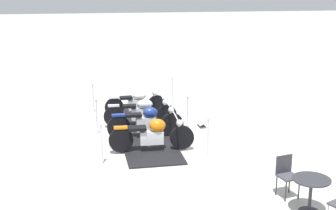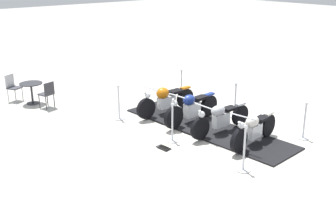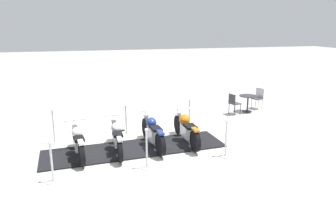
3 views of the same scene
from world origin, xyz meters
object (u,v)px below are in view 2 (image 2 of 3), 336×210
Objects in this scene: motorcycle_copper at (166,99)px; cafe_table at (31,88)px; motorcycle_navy at (191,108)px; stanchion_left_rear at (304,128)px; info_placard at (164,146)px; stanchion_right_front at (119,109)px; stanchion_left_mid at (235,106)px; cafe_chair_across_table at (47,93)px; stanchion_right_mid at (172,130)px; motorcycle_chrome at (220,118)px; stanchion_right_rear at (244,157)px; motorcycle_cream at (254,129)px; cafe_chair_near_table at (13,86)px; stanchion_left_front at (181,91)px.

cafe_table is at bearing -54.31° from motorcycle_copper.
stanchion_left_rear reaches higher than motorcycle_navy.
motorcycle_navy is 5.72m from cafe_table.
stanchion_right_front is at bearing -11.10° from info_placard.
motorcycle_navy is 1.98× the size of stanchion_left_mid.
cafe_chair_across_table reaches higher than cafe_table.
motorcycle_navy is 2.06× the size of stanchion_right_mid.
motorcycle_navy is 2.26m from stanchion_right_front.
stanchion_right_mid is at bearing -19.01° from motorcycle_chrome.
motorcycle_chrome is at bearing -151.98° from stanchion_right_front.
stanchion_left_rear reaches higher than motorcycle_chrome.
stanchion_left_rear is at bearing -86.46° from stanchion_right_rear.
motorcycle_navy is 1.12m from motorcycle_chrome.
stanchion_left_rear is at bearing -176.46° from stanchion_left_mid.
motorcycle_copper is at bearing 22.74° from stanchion_left_rear.
stanchion_right_rear is at bearing 134.25° from stanchion_left_mid.
motorcycle_copper is 2.98× the size of cafe_table.
stanchion_left_rear reaches higher than info_placard.
motorcycle_cream reaches higher than cafe_table.
stanchion_right_rear is 8.93m from cafe_chair_near_table.
motorcycle_navy is 2.37× the size of cafe_chair_near_table.
motorcycle_copper is 2.12× the size of stanchion_right_mid.
motorcycle_navy reaches higher than cafe_chair_near_table.
cafe_chair_across_table is (7.15, 1.51, 0.18)m from stanchion_right_rear.
motorcycle_copper is 2.56× the size of cafe_chair_across_table.
cafe_table is at bearing 0.00° from cafe_chair_near_table.
stanchion_left_front is 1.46× the size of cafe_table.
info_placard is at bearing -169.27° from cafe_table.
motorcycle_navy is 2.12× the size of stanchion_left_rear.
stanchion_right_front is 0.96× the size of stanchion_right_rear.
stanchion_left_front is 2.37m from stanchion_left_mid.
stanchion_right_mid is at bearing -9.65° from cafe_chair_near_table.
stanchion_left_rear is (-2.36, -0.15, -0.05)m from stanchion_left_mid.
stanchion_left_front reaches higher than cafe_chair_near_table.
cafe_chair_near_table is (3.95, 1.81, 0.20)m from stanchion_right_front.
cafe_chair_across_table is (6.39, 2.81, 0.05)m from motorcycle_cream.
motorcycle_cream is 1.51m from stanchion_right_rear.
stanchion_left_front is 4.57m from cafe_chair_across_table.
info_placard is 5.92m from cafe_table.
motorcycle_cream is 4.99× the size of info_placard.
motorcycle_cream is 2.68× the size of cafe_table.
stanchion_left_rear reaches higher than cafe_chair_near_table.
stanchion_left_rear is 0.93× the size of stanchion_right_rear.
stanchion_right_front is (-0.17, 2.74, -0.01)m from stanchion_left_front.
motorcycle_chrome is at bearing -0.81° from cafe_chair_near_table.
stanchion_right_rear reaches higher than stanchion_left_mid.
cafe_chair_across_table is at bearing 60.33° from stanchion_left_front.
motorcycle_navy reaches higher than cafe_table.
stanchion_left_mid is (0.64, -1.38, -0.12)m from motorcycle_chrome.
info_placard is 0.54× the size of cafe_table.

